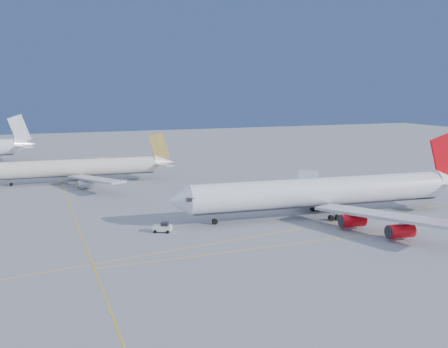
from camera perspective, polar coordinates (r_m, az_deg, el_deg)
ground at (r=107.07m, az=6.27°, el=-5.58°), size 500.00×500.00×0.00m
taxiway_lines at (r=107.04m, az=-2.35°, el=-5.53°), size 118.86×140.00×0.02m
airliner_virgin at (r=113.85m, az=11.74°, el=-2.02°), size 72.45×64.84×17.86m
airliner_etihad at (r=157.82m, az=-15.88°, el=0.70°), size 56.92×52.47×14.85m
pushback_tug at (r=100.31m, az=-6.99°, el=-6.08°), size 4.04×3.44×2.03m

